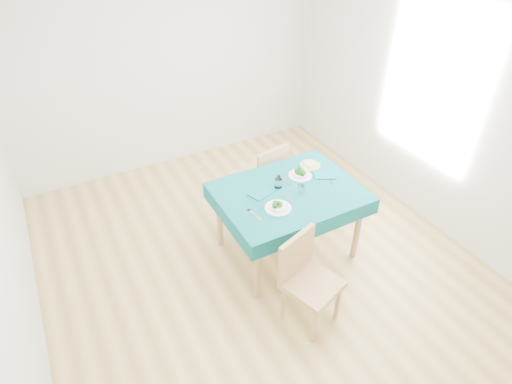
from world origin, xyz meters
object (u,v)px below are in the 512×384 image
table (287,222)px  bowl_far (300,173)px  chair_far (261,166)px  bowl_near (278,205)px  chair_near (313,277)px  side_plate (310,165)px

table → bowl_far: (0.23, 0.16, 0.41)m
chair_far → bowl_near: (-0.36, -0.98, 0.25)m
chair_far → bowl_near: chair_far is taller
table → bowl_far: size_ratio=5.69×
bowl_near → bowl_far: bearing=36.7°
table → bowl_near: bowl_near is taller
chair_near → chair_far: 1.67m
chair_near → chair_far: bearing=57.7°
table → chair_near: size_ratio=1.29×
table → bowl_far: bearing=35.4°
bowl_far → side_plate: bowl_far is taller
chair_near → chair_far: chair_far is taller
bowl_near → side_plate: bowl_near is taller
table → chair_far: size_ratio=1.21×
bowl_near → bowl_far: size_ratio=1.02×
table → side_plate: side_plate is taller
table → side_plate: bearing=33.0°
chair_far → side_plate: chair_far is taller
chair_far → bowl_far: (0.09, -0.64, 0.24)m
table → bowl_far: 0.50m
bowl_far → side_plate: size_ratio=1.11×
bowl_far → side_plate: (0.19, 0.11, -0.03)m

